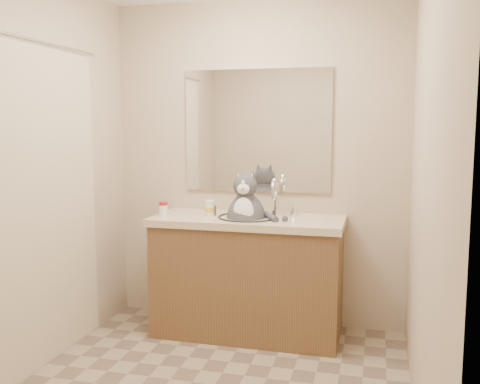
# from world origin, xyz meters

# --- Properties ---
(room) EXTENTS (2.22, 2.52, 2.42)m
(room) POSITION_xyz_m (0.00, 0.00, 1.20)
(room) COLOR gray
(room) RESTS_ON ground
(vanity) EXTENTS (1.34, 0.59, 1.12)m
(vanity) POSITION_xyz_m (0.00, 0.96, 0.44)
(vanity) COLOR brown
(vanity) RESTS_ON ground
(mirror) EXTENTS (1.10, 0.02, 0.90)m
(mirror) POSITION_xyz_m (0.00, 1.24, 1.45)
(mirror) COLOR white
(mirror) RESTS_ON room
(shower_curtain) EXTENTS (0.02, 1.30, 1.93)m
(shower_curtain) POSITION_xyz_m (-1.05, 0.10, 1.03)
(shower_curtain) COLOR beige
(shower_curtain) RESTS_ON ground
(cat) EXTENTS (0.40, 0.32, 0.55)m
(cat) POSITION_xyz_m (-0.01, 0.93, 0.87)
(cat) COLOR #4B4B50
(cat) RESTS_ON vanity
(pill_bottle_redcap) EXTENTS (0.06, 0.06, 0.10)m
(pill_bottle_redcap) POSITION_xyz_m (-0.59, 0.85, 0.90)
(pill_bottle_redcap) COLOR white
(pill_bottle_redcap) RESTS_ON vanity
(pill_bottle_orange) EXTENTS (0.07, 0.07, 0.11)m
(pill_bottle_orange) POSITION_xyz_m (-0.28, 0.94, 0.90)
(pill_bottle_orange) COLOR white
(pill_bottle_orange) RESTS_ON vanity
(grey_canister) EXTENTS (0.05, 0.05, 0.07)m
(grey_canister) POSITION_xyz_m (-0.26, 0.98, 0.88)
(grey_canister) COLOR slate
(grey_canister) RESTS_ON vanity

